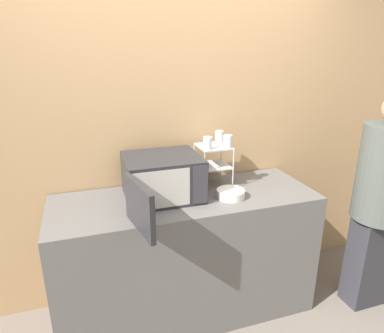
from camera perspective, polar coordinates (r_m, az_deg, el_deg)
The scene contains 9 objects.
wall_back at distance 2.58m, azimuth -3.56°, elevation 5.50°, with size 8.00×0.06×2.60m.
counter at distance 2.59m, azimuth -1.01°, elevation -14.57°, with size 1.83×0.66×0.94m.
microwave at distance 2.30m, azimuth -5.08°, elevation -1.94°, with size 0.53×0.82×0.29m.
dish_rack at distance 2.50m, azimuth 3.60°, elevation 1.60°, with size 0.23×0.23×0.30m.
glass_front_left at distance 2.37m, azimuth 2.63°, elevation 3.91°, with size 0.06×0.06×0.09m.
glass_back_right at distance 2.55m, azimuth 4.57°, elevation 4.98°, with size 0.06×0.06×0.09m.
glass_front_right at distance 2.43m, azimuth 6.00°, elevation 4.18°, with size 0.06×0.06×0.09m.
bowl at distance 2.36m, azimuth 6.46°, elevation -4.54°, with size 0.19×0.19×0.06m.
person at distance 2.81m, azimuth 29.12°, elevation -4.31°, with size 0.39×0.39×1.64m.
Camera 1 is at (-0.63, -1.73, 1.91)m, focal length 32.00 mm.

